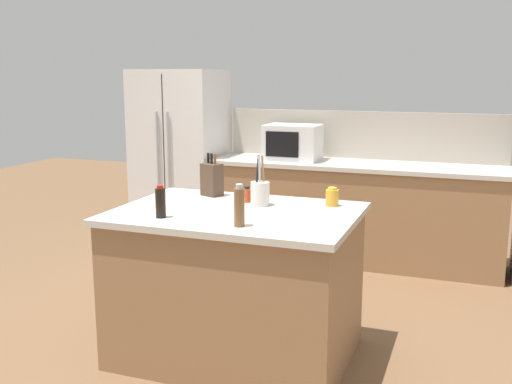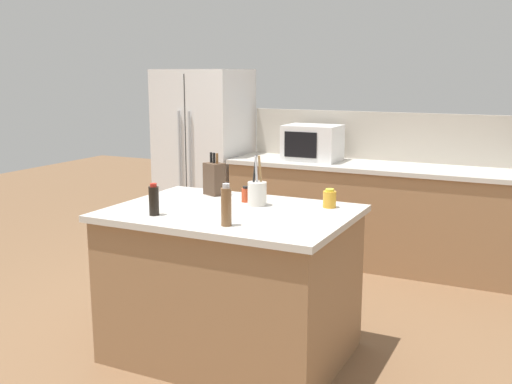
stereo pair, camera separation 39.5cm
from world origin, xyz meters
name	(u,v)px [view 1 (the left image)]	position (x,y,z in m)	size (l,w,h in m)	color
ground_plane	(237,354)	(0.00, 0.00, 0.00)	(14.00, 14.00, 0.00)	brown
back_counter_run	(353,212)	(0.30, 2.20, 0.47)	(2.74, 0.66, 0.94)	#936B47
wall_backsplash	(362,135)	(0.30, 2.52, 1.17)	(2.70, 0.03, 0.46)	#B2A899
kitchen_island	(237,284)	(0.00, 0.00, 0.47)	(1.46, 1.05, 0.94)	#936B47
refrigerator	(181,157)	(-1.54, 2.25, 0.90)	(0.86, 0.75, 1.80)	white
microwave	(293,142)	(-0.31, 2.20, 1.11)	(0.51, 0.39, 0.34)	white
knife_block	(212,179)	(-0.33, 0.37, 1.05)	(0.16, 0.14, 0.29)	#4C3828
utensil_crock	(260,193)	(0.09, 0.19, 1.02)	(0.12, 0.12, 0.32)	beige
spice_jar_paprika	(247,195)	(-0.03, 0.25, 0.99)	(0.06, 0.06, 0.10)	#B73D1E
honey_jar	(332,197)	(0.52, 0.34, 0.99)	(0.08, 0.08, 0.12)	gold
soy_sauce_bottle	(161,202)	(-0.34, -0.31, 1.03)	(0.06, 0.06, 0.19)	black
pepper_grinder	(239,207)	(0.16, -0.35, 1.05)	(0.06, 0.06, 0.24)	brown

